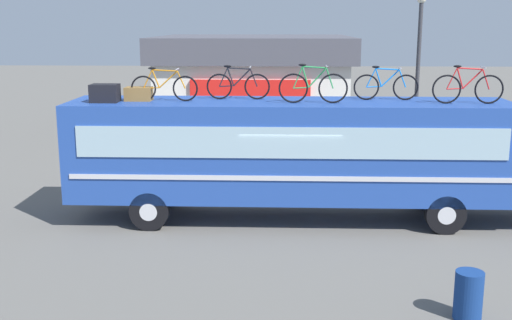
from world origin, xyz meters
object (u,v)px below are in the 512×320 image
Objects in this scene: rooftop_bicycle_2 at (238,85)px; rooftop_bicycle_4 at (386,86)px; rooftop_bicycle_5 at (468,88)px; trash_bin at (468,295)px; luggage_bag_2 at (139,94)px; street_lamp at (418,72)px; rooftop_bicycle_1 at (164,87)px; rooftop_bicycle_3 at (313,87)px; luggage_bag_1 at (105,93)px; bus at (296,151)px.

rooftop_bicycle_2 is 3.85m from rooftop_bicycle_4.
trash_bin is (-1.31, -5.37, -3.11)m from rooftop_bicycle_5.
rooftop_bicycle_4 is at bearing -0.11° from rooftop_bicycle_2.
street_lamp reaches higher than luggage_bag_2.
rooftop_bicycle_3 reaches higher than rooftop_bicycle_1.
trash_bin is at bearing -39.04° from luggage_bag_2.
trash_bin is at bearing -84.34° from rooftop_bicycle_4.
rooftop_bicycle_3 reaches higher than rooftop_bicycle_5.
rooftop_bicycle_5 is at bearing -1.72° from rooftop_bicycle_1.
luggage_bag_2 is 9.47m from trash_bin.
rooftop_bicycle_5 reaches higher than luggage_bag_1.
rooftop_bicycle_2 reaches higher than bus.
rooftop_bicycle_4 is (6.41, 0.37, 0.20)m from luggage_bag_2.
rooftop_bicycle_5 is at bearing -90.53° from street_lamp.
bus is 7.36m from street_lamp.
trash_bin is at bearing -103.67° from rooftop_bicycle_5.
rooftop_bicycle_5 is (9.10, 0.03, 0.17)m from luggage_bag_1.
rooftop_bicycle_1 reaches higher than bus.
rooftop_bicycle_5 is at bearing -19.91° from rooftop_bicycle_4.
bus is 18.52× the size of luggage_bag_2.
street_lamp is (0.06, 6.08, -0.07)m from rooftop_bicycle_5.
trash_bin is (2.91, -5.67, -1.42)m from bus.
rooftop_bicycle_3 is 3.83m from rooftop_bicycle_5.
luggage_bag_1 is 3.42m from rooftop_bicycle_2.
rooftop_bicycle_4 reaches higher than trash_bin.
rooftop_bicycle_2 is at bearing 14.08° from rooftop_bicycle_1.
trash_bin is at bearing -41.51° from rooftop_bicycle_1.
rooftop_bicycle_2 is at bearing 165.80° from bus.
rooftop_bicycle_2 is at bearing 179.89° from rooftop_bicycle_4.
street_lamp reaches higher than trash_bin.
rooftop_bicycle_4 is at bearing 95.66° from trash_bin.
rooftop_bicycle_3 is at bearing 0.05° from luggage_bag_1.
rooftop_bicycle_2 is at bearing 159.48° from rooftop_bicycle_3.
rooftop_bicycle_3 is 0.98× the size of rooftop_bicycle_5.
rooftop_bicycle_2 reaches higher than rooftop_bicycle_1.
street_lamp is (9.15, 6.10, 0.10)m from luggage_bag_1.
luggage_bag_1 is 0.86m from luggage_bag_2.
trash_bin is at bearing -64.70° from rooftop_bicycle_3.
rooftop_bicycle_5 is (3.83, 0.02, -0.01)m from rooftop_bicycle_3.
luggage_bag_2 is 0.11× the size of street_lamp.
rooftop_bicycle_5 reaches higher than rooftop_bicycle_2.
luggage_bag_2 is 0.40× the size of rooftop_bicycle_4.
rooftop_bicycle_5 is (5.76, -0.70, 0.02)m from rooftop_bicycle_2.
luggage_bag_1 is at bearing -167.73° from rooftop_bicycle_2.
rooftop_bicycle_2 is at bearing 126.29° from trash_bin.
bus is 7.43× the size of rooftop_bicycle_4.
rooftop_bicycle_2 is (2.55, 0.38, 0.20)m from luggage_bag_2.
street_lamp is at bearing 70.00° from rooftop_bicycle_4.
rooftop_bicycle_5 reaches higher than bus.
rooftop_bicycle_5 is at bearing -6.91° from rooftop_bicycle_2.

